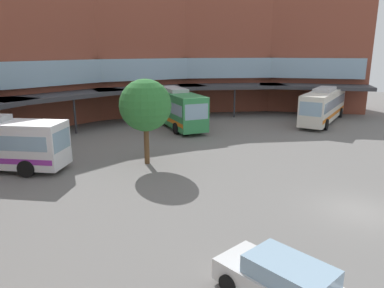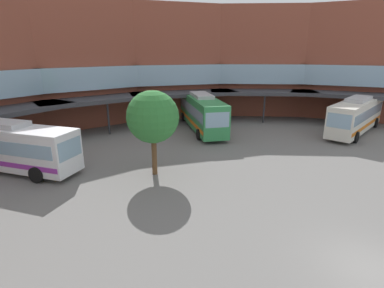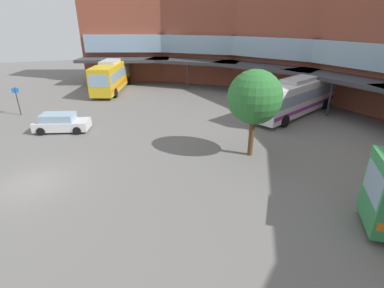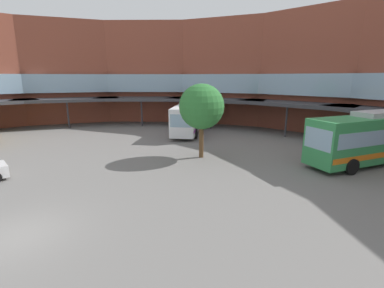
{
  "view_description": "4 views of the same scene",
  "coord_description": "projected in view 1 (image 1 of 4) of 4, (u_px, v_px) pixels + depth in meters",
  "views": [
    {
      "loc": [
        -18.55,
        -1.6,
        7.85
      ],
      "look_at": [
        1.46,
        10.61,
        1.69
      ],
      "focal_mm": 34.08,
      "sensor_mm": 36.0,
      "label": 1
    },
    {
      "loc": [
        -12.25,
        -1.41,
        8.39
      ],
      "look_at": [
        0.81,
        10.4,
        2.92
      ],
      "focal_mm": 28.24,
      "sensor_mm": 36.0,
      "label": 2
    },
    {
      "loc": [
        16.54,
        4.09,
        8.76
      ],
      "look_at": [
        1.14,
        9.42,
        1.62
      ],
      "focal_mm": 26.78,
      "sensor_mm": 36.0,
      "label": 3
    },
    {
      "loc": [
        11.42,
        -4.72,
        6.41
      ],
      "look_at": [
        2.5,
        9.58,
        2.24
      ],
      "focal_mm": 25.56,
      "sensor_mm": 36.0,
      "label": 4
    }
  ],
  "objects": [
    {
      "name": "bus_0",
      "position": [
        174.0,
        106.0,
        38.02
      ],
      "size": [
        9.17,
        11.33,
        3.94
      ],
      "rotation": [
        0.0,
        0.0,
        4.09
      ],
      "color": "#338C4C",
      "rests_on": "ground"
    },
    {
      "name": "ground_plane",
      "position": [
        359.0,
        211.0,
        18.11
      ],
      "size": [
        114.95,
        114.95,
        0.0
      ],
      "primitive_type": "plane",
      "color": "slate"
    },
    {
      "name": "plaza_tree",
      "position": [
        145.0,
        105.0,
        24.64
      ],
      "size": [
        3.56,
        3.56,
        5.91
      ],
      "color": "brown",
      "rests_on": "ground"
    },
    {
      "name": "parked_car",
      "position": [
        284.0,
        283.0,
        11.4
      ],
      "size": [
        2.93,
        4.72,
        1.53
      ],
      "rotation": [
        0.0,
        0.0,
        1.29
      ],
      "color": "silver",
      "rests_on": "ground"
    },
    {
      "name": "bus_2",
      "position": [
        323.0,
        105.0,
        39.56
      ],
      "size": [
        11.78,
        2.76,
        3.77
      ],
      "rotation": [
        0.0,
        0.0,
        3.15
      ],
      "color": "silver",
      "rests_on": "ground"
    },
    {
      "name": "station_building",
      "position": [
        49.0,
        64.0,
        27.75
      ],
      "size": [
        71.37,
        34.1,
        13.82
      ],
      "color": "brown",
      "rests_on": "ground"
    }
  ]
}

